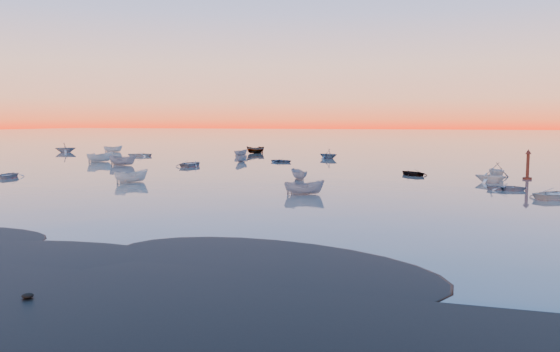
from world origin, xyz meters
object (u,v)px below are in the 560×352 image
at_px(boat_near_center, 304,194).
at_px(channel_marker, 528,167).
at_px(boat_near_left, 8,178).
at_px(boat_near_right, 496,177).

xyz_separation_m(boat_near_center, channel_marker, (20.98, 19.38, 1.38)).
bearing_deg(boat_near_left, boat_near_center, -31.90).
bearing_deg(boat_near_left, boat_near_right, -8.00).
xyz_separation_m(boat_near_left, boat_near_center, (36.22, -4.10, 0.00)).
relative_size(boat_near_left, boat_near_right, 1.06).
height_order(boat_near_left, channel_marker, channel_marker).
relative_size(boat_near_left, channel_marker, 1.13).
height_order(boat_near_left, boat_near_center, boat_near_center).
xyz_separation_m(boat_near_right, channel_marker, (3.07, -1.73, 1.38)).
distance_m(boat_near_left, channel_marker, 59.22).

